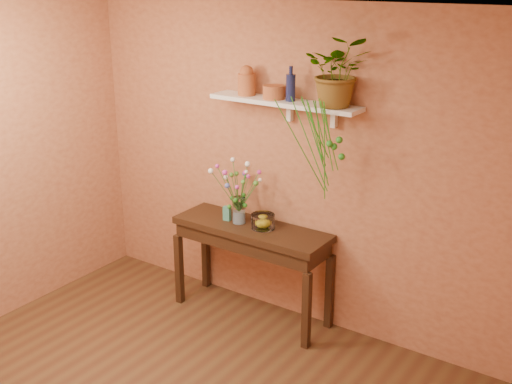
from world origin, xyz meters
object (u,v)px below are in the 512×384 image
(terracotta_jug, at_px, (247,81))
(glass_bowl, at_px, (263,222))
(sideboard, at_px, (252,239))
(spider_plant, at_px, (339,71))
(glass_vase, at_px, (239,212))
(bouquet, at_px, (238,182))
(blue_bottle, at_px, (291,87))

(terracotta_jug, height_order, glass_bowl, terracotta_jug)
(sideboard, xyz_separation_m, spider_plant, (0.70, 0.12, 1.48))
(glass_vase, bearing_deg, terracotta_jug, 90.13)
(terracotta_jug, xyz_separation_m, glass_vase, (0.00, -0.12, -1.11))
(spider_plant, distance_m, bouquet, 1.30)
(bouquet, xyz_separation_m, glass_bowl, (0.24, 0.02, -0.31))
(glass_vase, relative_size, bouquet, 0.51)
(sideboard, bearing_deg, bouquet, -176.62)
(glass_bowl, bearing_deg, blue_bottle, 26.60)
(terracotta_jug, xyz_separation_m, glass_bowl, (0.24, -0.11, -1.15))
(spider_plant, relative_size, glass_vase, 2.29)
(glass_bowl, bearing_deg, terracotta_jug, 155.45)
(terracotta_jug, xyz_separation_m, bouquet, (-0.01, -0.13, -0.84))
(sideboard, distance_m, glass_vase, 0.26)
(blue_bottle, relative_size, spider_plant, 0.52)
(blue_bottle, bearing_deg, glass_vase, -165.13)
(blue_bottle, height_order, bouquet, blue_bottle)
(sideboard, bearing_deg, glass_bowl, 7.49)
(bouquet, bearing_deg, spider_plant, 8.60)
(terracotta_jug, bearing_deg, glass_bowl, -24.55)
(spider_plant, xyz_separation_m, glass_bowl, (-0.60, -0.11, -1.30))
(sideboard, height_order, terracotta_jug, terracotta_jug)
(blue_bottle, distance_m, bouquet, 0.94)
(sideboard, bearing_deg, glass_vase, -178.52)
(blue_bottle, xyz_separation_m, spider_plant, (0.41, 0.01, 0.15))
(blue_bottle, height_order, spider_plant, spider_plant)
(blue_bottle, distance_m, glass_vase, 1.19)
(terracotta_jug, xyz_separation_m, blue_bottle, (0.43, -0.01, -0.01))
(bouquet, bearing_deg, terracotta_jug, 86.85)
(blue_bottle, height_order, glass_bowl, blue_bottle)
(terracotta_jug, bearing_deg, spider_plant, -0.18)
(glass_vase, bearing_deg, glass_bowl, 4.22)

